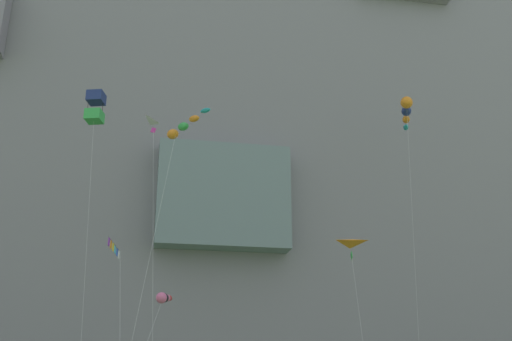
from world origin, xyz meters
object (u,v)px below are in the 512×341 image
at_px(kite_delta_mid_right, 351,259).
at_px(kite_windsock_front_field, 182,128).
at_px(kite_delta_mid_center, 159,141).
at_px(kite_box_high_right, 95,107).
at_px(kite_windsock_near_cliff, 164,298).
at_px(kite_banner_low_right, 115,259).
at_px(kite_windsock_low_center, 406,111).

height_order(kite_delta_mid_right, kite_windsock_front_field, kite_windsock_front_field).
bearing_deg(kite_delta_mid_center, kite_box_high_right, 146.18).
relative_size(kite_delta_mid_center, kite_windsock_near_cliff, 2.10).
height_order(kite_delta_mid_center, kite_banner_low_right, kite_delta_mid_center).
xyz_separation_m(kite_windsock_near_cliff, kite_windsock_front_field, (0.45, -3.41, 9.83)).
bearing_deg(kite_windsock_front_field, kite_banner_low_right, -159.79).
bearing_deg(kite_box_high_right, kite_windsock_near_cliff, -5.68).
height_order(kite_delta_mid_right, kite_windsock_near_cliff, kite_delta_mid_right).
bearing_deg(kite_delta_mid_right, kite_delta_mid_center, -171.61).
relative_size(kite_delta_mid_center, kite_box_high_right, 0.85).
xyz_separation_m(kite_delta_mid_right, kite_windsock_near_cliff, (-11.85, 0.46, -2.75)).
bearing_deg(kite_windsock_front_field, kite_windsock_low_center, 27.11).
height_order(kite_windsock_near_cliff, kite_windsock_front_field, kite_windsock_front_field).
bearing_deg(kite_box_high_right, kite_windsock_front_field, -34.90).
height_order(kite_delta_mid_right, kite_box_high_right, kite_box_high_right).
relative_size(kite_delta_mid_right, kite_windsock_low_center, 0.44).
bearing_deg(kite_delta_mid_center, kite_windsock_front_field, -38.09).
relative_size(kite_delta_mid_right, kite_banner_low_right, 1.10).
relative_size(kite_windsock_front_field, kite_box_high_right, 0.85).
distance_m(kite_delta_mid_right, kite_windsock_near_cliff, 12.18).
relative_size(kite_delta_mid_right, kite_windsock_front_field, 0.62).
xyz_separation_m(kite_delta_mid_right, kite_box_high_right, (-17.03, 0.97, 9.83)).
bearing_deg(kite_banner_low_right, kite_windsock_front_field, 20.21).
xyz_separation_m(kite_windsock_front_field, kite_box_high_right, (-5.63, 3.92, 2.75)).
height_order(kite_delta_mid_center, kite_box_high_right, kite_box_high_right).
bearing_deg(kite_windsock_low_center, kite_delta_mid_center, -156.83).
distance_m(kite_delta_mid_center, kite_box_high_right, 6.09).
height_order(kite_windsock_low_center, kite_banner_low_right, kite_windsock_low_center).
height_order(kite_banner_low_right, kite_box_high_right, kite_box_high_right).
distance_m(kite_delta_mid_right, kite_banner_low_right, 15.41).
xyz_separation_m(kite_delta_mid_right, kite_delta_mid_center, (-12.77, -1.88, 6.55)).
height_order(kite_banner_low_right, kite_windsock_front_field, kite_windsock_front_field).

